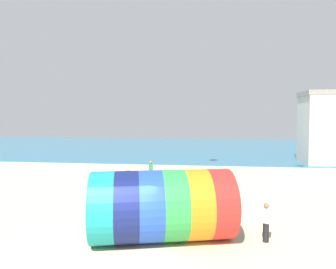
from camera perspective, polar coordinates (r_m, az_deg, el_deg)
ground_plane at (r=11.25m, az=-9.82°, el=-23.37°), size 120.00×120.00×0.00m
sea at (r=51.69m, az=3.90°, el=-2.37°), size 120.00×40.00×0.10m
giant_inflatable_tube at (r=12.59m, az=-1.06°, el=-13.35°), size 6.24×4.21×2.88m
kite_handler at (r=13.20m, az=18.17°, el=-15.57°), size 0.41×0.33×1.61m
bystander_near_water at (r=23.83m, az=-3.28°, el=-6.98°), size 0.38×0.42×1.63m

